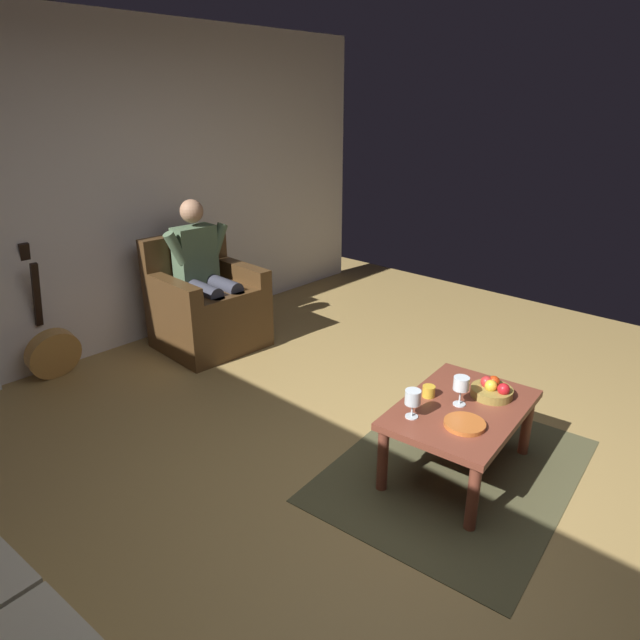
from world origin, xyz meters
TOP-DOWN VIEW (x-y plane):
  - ground_plane at (0.00, 0.00)m, footprint 7.07×7.07m
  - wall_back at (0.00, -2.97)m, footprint 5.92×0.06m
  - rug at (-0.39, 0.10)m, footprint 1.71×1.36m
  - armchair at (-0.53, -2.40)m, footprint 0.84×0.79m
  - person_seated at (-0.53, -2.37)m, footprint 0.61×0.60m
  - coffee_table at (-0.39, 0.10)m, footprint 0.96×0.69m
  - guitar at (0.64, -2.77)m, footprint 0.40×0.31m
  - wine_glass_near at (-0.40, 0.08)m, footprint 0.09×0.09m
  - wine_glass_far at (-0.11, -0.05)m, footprint 0.09×0.09m
  - fruit_bowl at (-0.61, 0.16)m, footprint 0.24×0.24m
  - decorative_dish at (-0.22, 0.21)m, footprint 0.22×0.22m
  - candle_jar at (-0.36, -0.10)m, footprint 0.07×0.07m

SIDE VIEW (x-z plane):
  - ground_plane at x=0.00m, z-range 0.00..0.00m
  - rug at x=-0.39m, z-range 0.00..0.01m
  - guitar at x=0.64m, z-range -0.29..0.75m
  - armchair at x=-0.53m, z-range -0.13..0.81m
  - coffee_table at x=-0.39m, z-range 0.15..0.57m
  - decorative_dish at x=-0.22m, z-range 0.42..0.45m
  - candle_jar at x=-0.36m, z-range 0.42..0.49m
  - fruit_bowl at x=-0.61m, z-range 0.41..0.52m
  - wine_glass_far at x=-0.11m, z-range 0.45..0.61m
  - wine_glass_near at x=-0.40m, z-range 0.46..0.63m
  - person_seated at x=-0.53m, z-range 0.05..1.29m
  - wall_back at x=0.00m, z-range 0.00..2.62m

